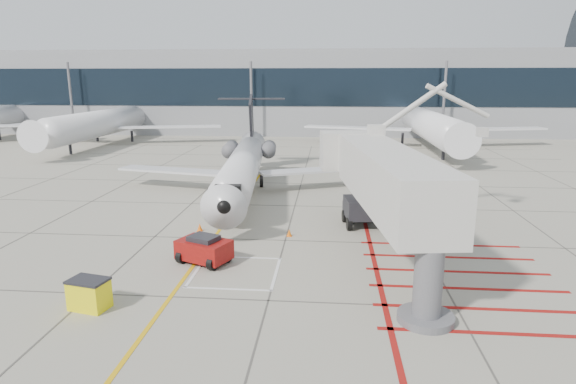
# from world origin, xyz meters

# --- Properties ---
(ground_plane) EXTENTS (260.00, 260.00, 0.00)m
(ground_plane) POSITION_xyz_m (0.00, 0.00, 0.00)
(ground_plane) COLOR #9C9786
(ground_plane) RESTS_ON ground
(regional_jet) EXTENTS (25.64, 31.06, 7.61)m
(regional_jet) POSITION_xyz_m (-4.35, 13.16, 3.80)
(regional_jet) COLOR silver
(regional_jet) RESTS_ON ground_plane
(jet_bridge) EXTENTS (11.68, 20.44, 7.76)m
(jet_bridge) POSITION_xyz_m (5.58, 1.32, 3.88)
(jet_bridge) COLOR silver
(jet_bridge) RESTS_ON ground_plane
(pushback_tug) EXTENTS (3.11, 2.59, 1.55)m
(pushback_tug) POSITION_xyz_m (-3.89, 0.14, 0.78)
(pushback_tug) COLOR maroon
(pushback_tug) RESTS_ON ground_plane
(spill_bin) EXTENTS (1.71, 1.32, 1.32)m
(spill_bin) POSITION_xyz_m (-7.35, -5.36, 0.66)
(spill_bin) COLOR #F9ED0D
(spill_bin) RESTS_ON ground_plane
(baggage_cart) EXTENTS (2.41, 1.81, 1.36)m
(baggage_cart) POSITION_xyz_m (4.68, 8.48, 0.68)
(baggage_cart) COLOR #4F4F53
(baggage_cart) RESTS_ON ground_plane
(ground_power_unit) EXTENTS (2.11, 1.24, 1.66)m
(ground_power_unit) POSITION_xyz_m (8.64, 5.58, 0.83)
(ground_power_unit) COLOR silver
(ground_power_unit) RESTS_ON ground_plane
(cone_nose) EXTENTS (0.35, 0.35, 0.49)m
(cone_nose) POSITION_xyz_m (-5.55, 5.37, 0.25)
(cone_nose) COLOR orange
(cone_nose) RESTS_ON ground_plane
(cone_side) EXTENTS (0.32, 0.32, 0.44)m
(cone_side) POSITION_xyz_m (0.18, 4.82, 0.22)
(cone_side) COLOR orange
(cone_side) RESTS_ON ground_plane
(terminal_building) EXTENTS (180.00, 28.00, 14.00)m
(terminal_building) POSITION_xyz_m (10.00, 70.00, 7.00)
(terminal_building) COLOR gray
(terminal_building) RESTS_ON ground_plane
(terminal_glass_band) EXTENTS (180.00, 0.10, 6.00)m
(terminal_glass_band) POSITION_xyz_m (10.00, 55.95, 8.00)
(terminal_glass_band) COLOR black
(terminal_glass_band) RESTS_ON ground_plane
(bg_aircraft_b) EXTENTS (33.12, 36.80, 11.04)m
(bg_aircraft_b) POSITION_xyz_m (-30.27, 46.00, 5.52)
(bg_aircraft_b) COLOR silver
(bg_aircraft_b) RESTS_ON ground_plane
(bg_aircraft_c) EXTENTS (34.24, 38.05, 11.41)m
(bg_aircraft_c) POSITION_xyz_m (15.97, 46.00, 5.71)
(bg_aircraft_c) COLOR silver
(bg_aircraft_c) RESTS_ON ground_plane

